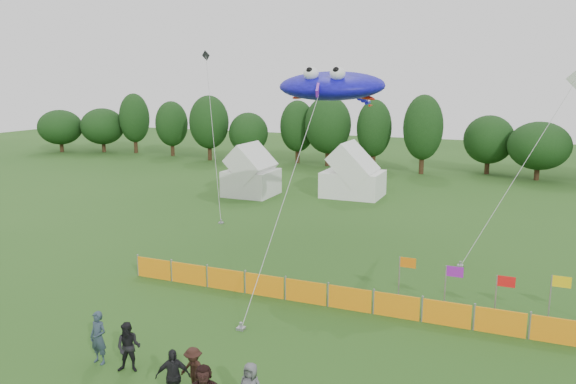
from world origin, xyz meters
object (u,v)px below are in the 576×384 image
at_px(barrier_fence, 327,295).
at_px(stingray_kite, 335,86).
at_px(tent_left, 251,174).
at_px(tent_right, 353,176).
at_px(spectator_b, 129,347).
at_px(spectator_a, 98,338).
at_px(spectator_c, 193,371).
at_px(spectator_d, 173,377).

distance_m(barrier_fence, stingray_kite, 11.59).
relative_size(tent_left, tent_right, 0.81).
distance_m(tent_left, spectator_b, 29.34).
bearing_deg(spectator_a, barrier_fence, 60.13).
distance_m(spectator_b, spectator_c, 2.76).
xyz_separation_m(spectator_a, spectator_c, (4.06, -0.40, -0.16)).
relative_size(spectator_d, stingray_kite, 0.10).
xyz_separation_m(tent_right, spectator_c, (3.99, -31.01, -0.97)).
bearing_deg(tent_right, barrier_fence, -76.30).
bearing_deg(barrier_fence, stingray_kite, 106.82).
height_order(barrier_fence, stingray_kite, stingray_kite).
xyz_separation_m(spectator_b, spectator_c, (2.74, -0.34, -0.09)).
relative_size(tent_right, stingray_kite, 0.27).
bearing_deg(spectator_b, tent_right, 72.89).
bearing_deg(spectator_a, spectator_c, 0.63).
bearing_deg(spectator_c, tent_right, 109.35).
distance_m(spectator_b, stingray_kite, 17.36).
bearing_deg(spectator_d, tent_left, 82.58).
height_order(spectator_b, stingray_kite, stingray_kite).
relative_size(spectator_a, spectator_b, 1.08).
relative_size(tent_left, spectator_d, 2.25).
distance_m(spectator_a, stingray_kite, 17.49).
distance_m(spectator_a, spectator_d, 3.94).
height_order(tent_left, spectator_d, tent_left).
bearing_deg(spectator_a, tent_left, 112.35).
relative_size(spectator_a, spectator_c, 1.21).
bearing_deg(tent_right, tent_left, -160.47).
bearing_deg(tent_right, spectator_a, -90.14).
bearing_deg(spectator_b, spectator_d, -42.45).
distance_m(tent_right, spectator_b, 30.71).
relative_size(barrier_fence, stingray_kite, 1.11).
height_order(tent_right, barrier_fence, tent_right).
relative_size(barrier_fence, spectator_c, 12.88).
bearing_deg(spectator_b, spectator_c, -26.56).
bearing_deg(spectator_d, spectator_b, 127.40).
distance_m(tent_left, spectator_d, 31.18).
bearing_deg(barrier_fence, tent_left, 124.24).
bearing_deg(spectator_b, spectator_a, 157.84).
xyz_separation_m(tent_left, spectator_c, (12.04, -28.16, -1.00)).
bearing_deg(tent_left, tent_right, 19.53).
xyz_separation_m(tent_right, spectator_a, (-0.07, -30.61, -0.81)).
bearing_deg(barrier_fence, tent_right, 103.70).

